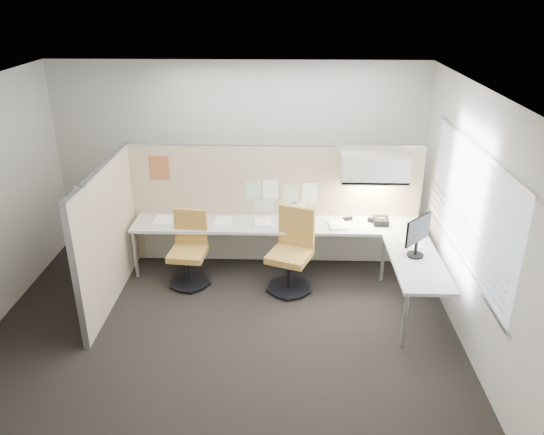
{
  "coord_description": "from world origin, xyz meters",
  "views": [
    {
      "loc": [
        0.73,
        -5.4,
        3.76
      ],
      "look_at": [
        0.54,
        0.8,
        1.03
      ],
      "focal_mm": 35.0,
      "sensor_mm": 36.0,
      "label": 1
    }
  ],
  "objects_px": {
    "phone": "(381,221)",
    "desk": "(301,237)",
    "chair_right": "(292,253)",
    "monitor": "(418,234)",
    "chair_left": "(189,251)"
  },
  "relations": [
    {
      "from": "chair_left",
      "to": "phone",
      "type": "bearing_deg",
      "value": 13.81
    },
    {
      "from": "chair_left",
      "to": "phone",
      "type": "relative_size",
      "value": 4.74
    },
    {
      "from": "monitor",
      "to": "phone",
      "type": "height_order",
      "value": "monitor"
    },
    {
      "from": "desk",
      "to": "phone",
      "type": "bearing_deg",
      "value": 8.15
    },
    {
      "from": "monitor",
      "to": "phone",
      "type": "bearing_deg",
      "value": 60.45
    },
    {
      "from": "phone",
      "to": "chair_right",
      "type": "bearing_deg",
      "value": -157.06
    },
    {
      "from": "chair_right",
      "to": "chair_left",
      "type": "bearing_deg",
      "value": -162.5
    },
    {
      "from": "desk",
      "to": "chair_left",
      "type": "distance_m",
      "value": 1.53
    },
    {
      "from": "desk",
      "to": "chair_right",
      "type": "xyz_separation_m",
      "value": [
        -0.13,
        -0.32,
        -0.09
      ]
    },
    {
      "from": "phone",
      "to": "desk",
      "type": "bearing_deg",
      "value": -170.41
    },
    {
      "from": "chair_left",
      "to": "phone",
      "type": "height_order",
      "value": "chair_left"
    },
    {
      "from": "chair_left",
      "to": "monitor",
      "type": "height_order",
      "value": "monitor"
    },
    {
      "from": "chair_right",
      "to": "monitor",
      "type": "bearing_deg",
      "value": 5.39
    },
    {
      "from": "desk",
      "to": "phone",
      "type": "relative_size",
      "value": 18.82
    },
    {
      "from": "chair_left",
      "to": "chair_right",
      "type": "distance_m",
      "value": 1.38
    }
  ]
}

